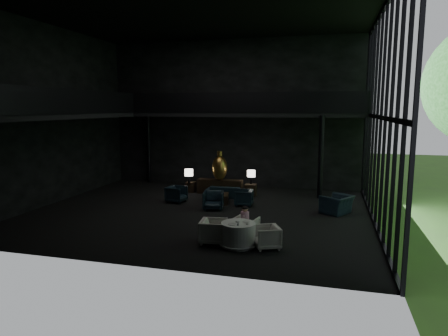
% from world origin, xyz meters
% --- Properties ---
extents(floor, '(14.00, 12.00, 0.02)m').
position_xyz_m(floor, '(0.00, 0.00, 0.00)').
color(floor, black).
rests_on(floor, ground).
extents(ceiling, '(14.00, 12.00, 0.02)m').
position_xyz_m(ceiling, '(0.00, 0.00, 8.00)').
color(ceiling, black).
rests_on(ceiling, ground).
extents(wall_back, '(14.00, 0.04, 8.00)m').
position_xyz_m(wall_back, '(0.00, 6.00, 4.00)').
color(wall_back, black).
rests_on(wall_back, ground).
extents(wall_front, '(14.00, 0.04, 8.00)m').
position_xyz_m(wall_front, '(0.00, -6.00, 4.00)').
color(wall_front, black).
rests_on(wall_front, ground).
extents(wall_left, '(0.04, 12.00, 8.00)m').
position_xyz_m(wall_left, '(-7.00, 0.00, 4.00)').
color(wall_left, black).
rests_on(wall_left, ground).
extents(curtain_wall, '(0.20, 12.00, 8.00)m').
position_xyz_m(curtain_wall, '(6.95, 0.00, 4.00)').
color(curtain_wall, black).
rests_on(curtain_wall, ground).
extents(mezzanine_left, '(2.00, 12.00, 0.25)m').
position_xyz_m(mezzanine_left, '(-6.00, 0.00, 4.00)').
color(mezzanine_left, black).
rests_on(mezzanine_left, wall_left).
extents(mezzanine_back, '(12.00, 2.00, 0.25)m').
position_xyz_m(mezzanine_back, '(1.00, 5.00, 4.00)').
color(mezzanine_back, black).
rests_on(mezzanine_back, wall_back).
extents(railing_left, '(0.06, 12.00, 1.00)m').
position_xyz_m(railing_left, '(-5.00, 0.00, 4.60)').
color(railing_left, black).
rests_on(railing_left, mezzanine_left).
extents(railing_back, '(12.00, 0.06, 1.00)m').
position_xyz_m(railing_back, '(1.00, 4.00, 4.60)').
color(railing_back, black).
rests_on(railing_back, mezzanine_back).
extents(column_nw, '(0.24, 0.24, 4.00)m').
position_xyz_m(column_nw, '(-5.00, 5.70, 2.00)').
color(column_nw, black).
rests_on(column_nw, floor).
extents(column_ne, '(0.24, 0.24, 4.00)m').
position_xyz_m(column_ne, '(4.80, 4.00, 2.00)').
color(column_ne, black).
rests_on(column_ne, floor).
extents(console, '(2.31, 0.52, 0.73)m').
position_xyz_m(console, '(-0.12, 3.67, 0.37)').
color(console, black).
rests_on(console, floor).
extents(bronze_urn, '(0.78, 0.78, 1.46)m').
position_xyz_m(bronze_urn, '(-0.12, 3.61, 1.36)').
color(bronze_urn, brown).
rests_on(bronze_urn, console).
extents(side_table_left, '(0.47, 0.47, 0.52)m').
position_xyz_m(side_table_left, '(-1.72, 3.75, 0.26)').
color(side_table_left, black).
rests_on(side_table_left, floor).
extents(table_lamp_left, '(0.43, 0.43, 0.72)m').
position_xyz_m(table_lamp_left, '(-1.72, 3.46, 1.03)').
color(table_lamp_left, black).
rests_on(table_lamp_left, side_table_left).
extents(side_table_right, '(0.54, 0.54, 0.59)m').
position_xyz_m(side_table_right, '(1.48, 3.57, 0.30)').
color(side_table_right, black).
rests_on(side_table_right, floor).
extents(table_lamp_right, '(0.41, 0.41, 0.68)m').
position_xyz_m(table_lamp_right, '(1.48, 3.70, 1.08)').
color(table_lamp_right, black).
rests_on(table_lamp_right, side_table_right).
extents(sofa, '(1.82, 0.58, 0.70)m').
position_xyz_m(sofa, '(0.37, 2.99, 0.35)').
color(sofa, black).
rests_on(sofa, floor).
extents(lounge_armchair_west, '(0.90, 0.95, 0.88)m').
position_xyz_m(lounge_armchair_west, '(-1.59, 1.39, 0.44)').
color(lounge_armchair_west, black).
rests_on(lounge_armchair_west, floor).
extents(lounge_armchair_east, '(0.76, 0.81, 0.79)m').
position_xyz_m(lounge_armchair_east, '(1.56, 1.57, 0.40)').
color(lounge_armchair_east, black).
rests_on(lounge_armchair_east, floor).
extents(lounge_armchair_south, '(1.08, 1.03, 0.97)m').
position_xyz_m(lounge_armchair_south, '(0.43, 0.57, 0.48)').
color(lounge_armchair_south, black).
rests_on(lounge_armchair_south, floor).
extents(window_armchair, '(1.38, 1.52, 1.11)m').
position_xyz_m(window_armchair, '(5.56, 1.22, 0.56)').
color(window_armchair, black).
rests_on(window_armchair, floor).
extents(coffee_table, '(1.12, 1.12, 0.42)m').
position_xyz_m(coffee_table, '(0.32, 1.69, 0.21)').
color(coffee_table, black).
rests_on(coffee_table, floor).
extents(dining_table, '(1.24, 1.24, 0.75)m').
position_xyz_m(dining_table, '(2.48, -3.64, 0.33)').
color(dining_table, white).
rests_on(dining_table, floor).
extents(dining_chair_north, '(0.88, 0.85, 0.78)m').
position_xyz_m(dining_chair_north, '(2.55, -2.75, 0.39)').
color(dining_chair_north, silver).
rests_on(dining_chair_north, floor).
extents(dining_chair_east, '(0.95, 0.98, 0.78)m').
position_xyz_m(dining_chair_east, '(3.39, -3.61, 0.39)').
color(dining_chair_east, silver).
rests_on(dining_chair_east, floor).
extents(dining_chair_west, '(0.94, 0.99, 0.93)m').
position_xyz_m(dining_chair_west, '(1.65, -3.59, 0.47)').
color(dining_chair_west, beige).
rests_on(dining_chair_west, floor).
extents(child, '(0.28, 0.28, 0.61)m').
position_xyz_m(child, '(2.49, -2.65, 0.75)').
color(child, '#D18795').
rests_on(child, dining_chair_north).
extents(plate_a, '(0.27, 0.27, 0.02)m').
position_xyz_m(plate_a, '(2.33, -3.86, 0.76)').
color(plate_a, white).
rests_on(plate_a, dining_table).
extents(plate_b, '(0.24, 0.24, 0.02)m').
position_xyz_m(plate_b, '(2.70, -3.46, 0.76)').
color(plate_b, white).
rests_on(plate_b, dining_table).
extents(saucer, '(0.18, 0.18, 0.01)m').
position_xyz_m(saucer, '(2.77, -3.67, 0.76)').
color(saucer, white).
rests_on(saucer, dining_table).
extents(coffee_cup, '(0.08, 0.08, 0.05)m').
position_xyz_m(coffee_cup, '(2.80, -3.76, 0.79)').
color(coffee_cup, white).
rests_on(coffee_cup, saucer).
extents(cereal_bowl, '(0.14, 0.14, 0.07)m').
position_xyz_m(cereal_bowl, '(2.44, -3.59, 0.79)').
color(cereal_bowl, white).
rests_on(cereal_bowl, dining_table).
extents(cream_pot, '(0.09, 0.09, 0.08)m').
position_xyz_m(cream_pot, '(2.53, -3.93, 0.79)').
color(cream_pot, '#99999E').
rests_on(cream_pot, dining_table).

